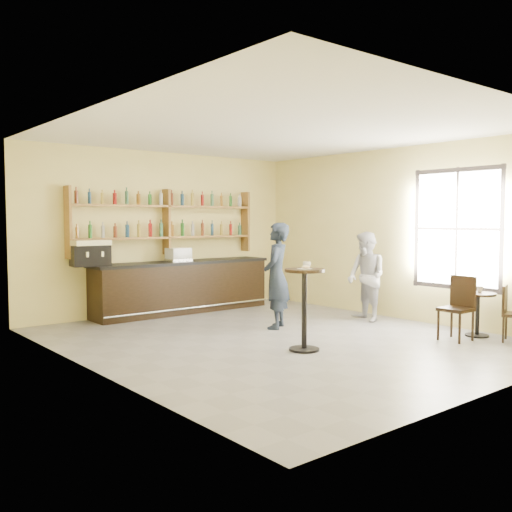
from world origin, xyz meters
TOP-DOWN VIEW (x-y plane):
  - floor at (0.00, 0.00)m, footprint 7.00×7.00m
  - ceiling at (0.00, 0.00)m, footprint 7.00×7.00m
  - wall_back at (0.00, 3.50)m, footprint 7.00×0.00m
  - wall_front at (0.00, -3.50)m, footprint 7.00×0.00m
  - wall_left at (-3.00, 0.00)m, footprint 0.00×7.00m
  - wall_right at (3.00, 0.00)m, footprint 0.00×7.00m
  - window_pane at (2.99, -1.20)m, footprint 0.00×2.00m
  - window_frame at (2.99, -1.20)m, footprint 0.04×1.70m
  - shelf_unit at (0.00, 3.37)m, footprint 4.00×0.26m
  - liquor_bottles at (0.00, 3.37)m, footprint 3.68×0.10m
  - bar_counter at (0.22, 3.15)m, footprint 3.80×0.74m
  - espresso_machine at (-1.70, 3.15)m, footprint 0.71×0.51m
  - pastry_case at (0.13, 3.15)m, footprint 0.44×0.36m
  - pedestal_table at (-0.22, -0.79)m, footprint 0.71×0.71m
  - napkin at (-0.22, -0.79)m, footprint 0.17×0.17m
  - donut at (-0.21, -0.80)m, footprint 0.15×0.15m
  - cup_pedestal at (-0.08, -0.69)m, footprint 0.12×0.12m
  - man_main at (0.58, 0.70)m, footprint 0.78×0.75m
  - cafe_table at (2.60, -1.84)m, footprint 0.73×0.73m
  - cup_cafe at (2.65, -1.84)m, footprint 0.13×0.13m
  - chair_west at (2.05, -1.79)m, footprint 0.43×0.43m
  - patron_second at (2.31, 0.19)m, footprint 0.82×0.94m

SIDE VIEW (x-z plane):
  - floor at x=0.00m, z-range 0.00..0.00m
  - cafe_table at x=2.60m, z-range 0.00..0.70m
  - chair_west at x=2.05m, z-range 0.00..0.99m
  - bar_counter at x=0.22m, z-range 0.00..1.03m
  - pedestal_table at x=-0.22m, z-range 0.00..1.17m
  - cup_cafe at x=2.65m, z-range 0.70..0.80m
  - patron_second at x=2.31m, z-range 0.00..1.64m
  - man_main at x=0.58m, z-range 0.00..1.81m
  - pastry_case at x=0.13m, z-range 1.03..1.30m
  - napkin at x=-0.22m, z-range 1.17..1.17m
  - donut at x=-0.21m, z-range 1.17..1.21m
  - cup_pedestal at x=-0.08m, z-range 1.17..1.26m
  - espresso_machine at x=-1.70m, z-range 1.03..1.49m
  - wall_back at x=0.00m, z-range -1.90..5.10m
  - wall_front at x=0.00m, z-range -1.90..5.10m
  - wall_left at x=-3.00m, z-range -1.90..5.10m
  - wall_right at x=3.00m, z-range -1.90..5.10m
  - window_frame at x=2.99m, z-range 0.65..2.75m
  - window_pane at x=2.99m, z-range 0.70..2.70m
  - shelf_unit at x=0.00m, z-range 1.11..2.51m
  - liquor_bottles at x=0.00m, z-range 1.48..2.48m
  - ceiling at x=0.00m, z-range 3.20..3.20m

